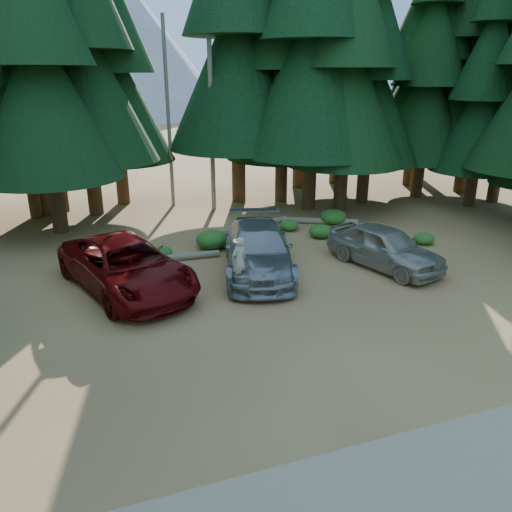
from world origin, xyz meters
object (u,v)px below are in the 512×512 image
(silver_minivan_center, at_px, (258,249))
(log_right, at_px, (246,227))
(red_pickup, at_px, (126,266))
(frisbee_player, at_px, (239,261))
(silver_minivan_right, at_px, (385,247))
(log_left, at_px, (172,258))
(log_mid, at_px, (320,221))

(silver_minivan_center, relative_size, log_right, 1.22)
(silver_minivan_center, distance_m, log_right, 5.34)
(red_pickup, height_order, frisbee_player, frisbee_player)
(red_pickup, bearing_deg, silver_minivan_right, -25.06)
(silver_minivan_right, relative_size, log_left, 1.25)
(silver_minivan_right, bearing_deg, frisbee_player, 170.79)
(silver_minivan_right, bearing_deg, log_mid, 70.64)
(log_mid, bearing_deg, red_pickup, -127.26)
(log_left, distance_m, log_mid, 8.46)
(frisbee_player, xyz_separation_m, log_left, (-1.54, 4.20, -1.19))
(silver_minivan_right, xyz_separation_m, log_mid, (0.27, 6.12, -0.67))
(silver_minivan_right, bearing_deg, red_pickup, 156.78)
(red_pickup, xyz_separation_m, log_left, (1.98, 2.28, -0.75))
(red_pickup, xyz_separation_m, silver_minivan_center, (4.90, 0.10, -0.01))
(log_mid, bearing_deg, silver_minivan_right, -66.55)
(silver_minivan_center, xyz_separation_m, log_right, (1.23, 5.14, -0.73))
(frisbee_player, bearing_deg, log_right, -131.17)
(log_left, bearing_deg, log_right, 38.38)
(silver_minivan_right, height_order, log_mid, silver_minivan_right)
(red_pickup, distance_m, silver_minivan_right, 9.77)
(silver_minivan_center, height_order, log_right, silver_minivan_center)
(silver_minivan_center, bearing_deg, red_pickup, -162.75)
(log_left, bearing_deg, frisbee_player, -66.93)
(red_pickup, distance_m, log_right, 8.10)
(silver_minivan_center, relative_size, log_mid, 1.63)
(frisbee_player, bearing_deg, silver_minivan_center, -145.58)
(red_pickup, xyz_separation_m, log_mid, (9.97, 5.03, -0.74))
(log_right, bearing_deg, silver_minivan_right, -78.26)
(silver_minivan_right, distance_m, log_left, 8.46)
(log_mid, xyz_separation_m, log_right, (-3.84, 0.21, 0.01))
(silver_minivan_right, height_order, log_right, silver_minivan_right)
(log_right, bearing_deg, log_mid, -20.86)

